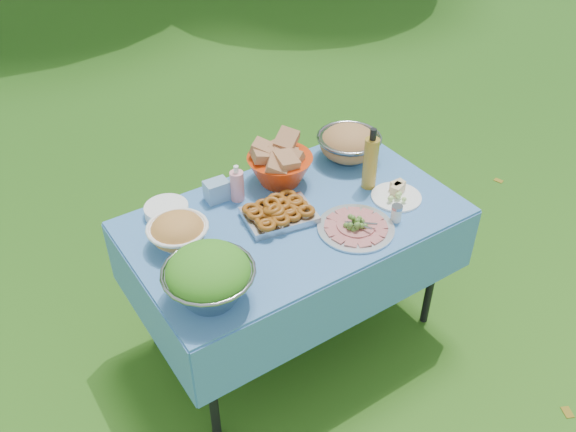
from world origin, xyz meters
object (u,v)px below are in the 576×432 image
object	(u,v)px
plate_stack	(167,210)
oil_bottle	(371,158)
pasta_bowl_steel	(349,143)
salad_bowl	(209,277)
bread_bowl	(280,163)
picnic_table	(294,278)
charcuterie_platter	(356,222)

from	to	relation	value
plate_stack	oil_bottle	size ratio (longest dim) A/B	0.63
plate_stack	pasta_bowl_steel	distance (m)	0.97
oil_bottle	salad_bowl	bearing A→B (deg)	-165.87
bread_bowl	plate_stack	bearing A→B (deg)	174.15
salad_bowl	oil_bottle	xyz separation A→B (m)	(0.97, 0.24, 0.04)
bread_bowl	oil_bottle	bearing A→B (deg)	-39.37
picnic_table	oil_bottle	world-z (taller)	oil_bottle
picnic_table	pasta_bowl_steel	world-z (taller)	pasta_bowl_steel
plate_stack	pasta_bowl_steel	bearing A→B (deg)	-4.25
bread_bowl	oil_bottle	size ratio (longest dim) A/B	1.01
bread_bowl	picnic_table	bearing A→B (deg)	-110.06
bread_bowl	charcuterie_platter	size ratio (longest dim) A/B	0.93
salad_bowl	plate_stack	xyz separation A→B (m)	(0.08, 0.57, -0.09)
salad_bowl	oil_bottle	world-z (taller)	oil_bottle
charcuterie_platter	oil_bottle	bearing A→B (deg)	41.37
plate_stack	charcuterie_platter	xyz separation A→B (m)	(0.64, -0.55, 0.01)
picnic_table	plate_stack	world-z (taller)	plate_stack
salad_bowl	plate_stack	bearing A→B (deg)	82.04
picnic_table	charcuterie_platter	distance (m)	0.50
picnic_table	pasta_bowl_steel	distance (m)	0.73
picnic_table	charcuterie_platter	xyz separation A→B (m)	(0.17, -0.22, 0.42)
pasta_bowl_steel	bread_bowl	bearing A→B (deg)	178.00
charcuterie_platter	oil_bottle	size ratio (longest dim) A/B	1.08
salad_bowl	plate_stack	size ratio (longest dim) A/B	1.77
salad_bowl	plate_stack	world-z (taller)	salad_bowl
pasta_bowl_steel	oil_bottle	distance (m)	0.27
bread_bowl	pasta_bowl_steel	distance (m)	0.40
plate_stack	pasta_bowl_steel	xyz separation A→B (m)	(0.97, -0.07, 0.06)
plate_stack	salad_bowl	bearing A→B (deg)	-97.96
salad_bowl	pasta_bowl_steel	xyz separation A→B (m)	(1.04, 0.50, -0.03)
bread_bowl	oil_bottle	xyz separation A→B (m)	(0.33, -0.27, 0.05)
bread_bowl	oil_bottle	world-z (taller)	oil_bottle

